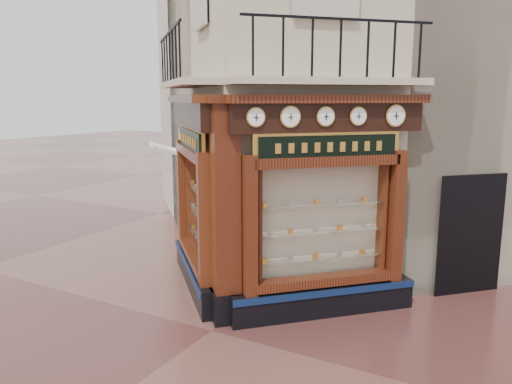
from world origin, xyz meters
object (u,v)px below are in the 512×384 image
Objects in this scene: signboard_left at (191,140)px; clock_a at (256,117)px; clock_d at (358,116)px; awning at (170,248)px; clock_b at (290,117)px; clock_c at (325,117)px; signboard_right at (328,147)px; corner_pilaster at (226,214)px; clock_e at (395,116)px.

clock_a is at bearing -161.41° from signboard_left.
clock_d reaches higher than awning.
clock_b reaches higher than clock_d.
clock_c is 1.03× the size of clock_d.
signboard_right is at bearing 167.11° from clock_d.
corner_pilaster reaches higher than awning.
clock_a is at bearing -180.00° from clock_e.
clock_a reaches higher than signboard_left.
signboard_left is 1.03× the size of signboard_right.
awning is at bearing 100.13° from clock_a.
clock_b is at bearing -180.00° from clock_e.
clock_c is 0.54m from signboard_right.
clock_c is at bearing 180.00° from clock_d.
clock_a is at bearing -169.87° from awning.
corner_pilaster is at bearing -173.93° from awning.
clock_e is at bearing 0.00° from clock_d.
corner_pilaster is 3.42m from clock_e.
awning is at bearing 96.07° from corner_pilaster.
clock_c is 0.17× the size of signboard_left.
corner_pilaster is 5.11m from awning.
signboard_left is at bearing 108.59° from clock_a.
clock_a is 1.82m from clock_d.
clock_c is (1.46, 0.85, 1.67)m from corner_pilaster.
corner_pilaster reaches higher than clock_c.
signboard_right is at bearing 42.94° from clock_c.
signboard_right is (0.01, 0.16, -0.52)m from clock_c.
corner_pilaster is 2.00m from clock_b.
clock_d is at bearing -12.89° from signboard_right.
clock_b is at bearing -163.64° from awning.
clock_c is 0.60m from clock_d.
clock_b reaches higher than clock_c.
clock_a is 1.22m from clock_c.
clock_b is 6.46m from awning.
clock_e reaches higher than clock_a.
signboard_left reaches higher than awning.
clock_c reaches higher than signboard_right.
corner_pilaster reaches higher than clock_d.
clock_b is at bearing -180.00° from clock_c.
clock_d is (1.29, 1.29, -0.00)m from clock_a.
clock_d is 0.16× the size of signboard_right.
clock_c is at bearing 0.00° from clock_b.
signboard_left is at bearing 100.25° from corner_pilaster.
signboard_right is at bearing 174.75° from clock_e.
signboard_right is at bearing -10.25° from corner_pilaster.
corner_pilaster is at bearing 165.33° from clock_c.
clock_c is 0.25× the size of awning.
signboard_left reaches higher than signboard_right.
awning is 4.28m from signboard_left.
clock_d is 0.84× the size of clock_e.
clock_b is 1.95m from clock_e.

